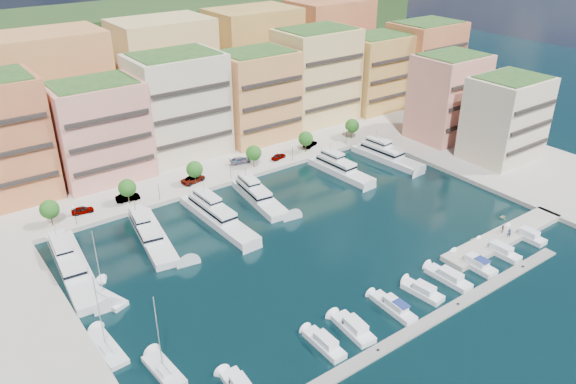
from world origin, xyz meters
name	(u,v)px	position (x,y,z in m)	size (l,w,h in m)	color
ground	(314,239)	(0.00, 0.00, 0.00)	(400.00, 400.00, 0.00)	black
north_quay	(173,143)	(0.00, 62.00, 0.00)	(220.00, 64.00, 2.00)	#9E998E
east_quay	(533,173)	(62.00, -8.00, 0.00)	(34.00, 76.00, 2.00)	#9E998E
hillside	(110,100)	(0.00, 110.00, 0.00)	(240.00, 40.00, 58.00)	#1C3716
south_pontoon	(420,327)	(-3.00, -30.00, 0.00)	(72.00, 2.20, 0.35)	gray
finger_pier	(504,239)	(30.00, -22.00, 0.00)	(32.00, 5.00, 2.00)	#9E998E
apartment_2	(99,131)	(-23.00, 49.99, 12.31)	(20.00, 15.50, 22.80)	#E28E7E
apartment_3	(178,105)	(-2.00, 51.99, 13.81)	(22.00, 16.50, 25.80)	beige
apartment_4	(257,96)	(20.00, 49.99, 12.81)	(20.00, 15.50, 23.80)	tan
apartment_5	(316,75)	(42.00, 51.99, 14.31)	(22.00, 16.50, 26.80)	#D3BD6F
apartment_6	(375,72)	(64.00, 49.99, 12.31)	(20.00, 15.50, 22.80)	gold
apartment_7	(424,61)	(84.00, 47.99, 13.31)	(22.00, 16.50, 24.80)	#CC7F44
apartment_east_a	(448,97)	(62.00, 19.99, 12.31)	(18.00, 14.50, 22.80)	#E28E7E
apartment_east_b	(506,118)	(62.00, 1.99, 11.31)	(18.00, 14.50, 20.80)	beige
backblock_1	(56,92)	(-25.00, 74.00, 16.00)	(26.00, 18.00, 30.00)	tan
backblock_2	(165,73)	(5.00, 74.00, 16.00)	(26.00, 18.00, 30.00)	#D3BD6F
backblock_3	(254,58)	(35.00, 74.00, 16.00)	(26.00, 18.00, 30.00)	gold
backblock_4	(328,46)	(65.00, 74.00, 16.00)	(26.00, 18.00, 30.00)	#CC7F44
tree_0	(49,209)	(-40.00, 33.50, 4.74)	(3.80, 3.80, 5.65)	#473323
tree_1	(127,188)	(-24.00, 33.50, 4.74)	(3.80, 3.80, 5.65)	#473323
tree_2	(195,169)	(-8.00, 33.50, 4.74)	(3.80, 3.80, 5.65)	#473323
tree_3	(254,153)	(8.00, 33.50, 4.74)	(3.80, 3.80, 5.65)	#473323
tree_4	(306,139)	(24.00, 33.50, 4.74)	(3.80, 3.80, 5.65)	#473323
tree_5	(352,126)	(40.00, 33.50, 4.74)	(3.80, 3.80, 5.65)	#473323
lamppost_0	(74,212)	(-36.00, 31.20, 3.83)	(0.30, 0.30, 4.20)	black
lamppost_1	(158,188)	(-18.00, 31.20, 3.83)	(0.30, 0.30, 4.20)	black
lamppost_2	(230,168)	(0.00, 31.20, 3.83)	(0.30, 0.30, 4.20)	black
lamppost_3	(292,150)	(18.00, 31.20, 3.83)	(0.30, 0.30, 4.20)	black
lamppost_4	(347,135)	(36.00, 31.20, 3.83)	(0.30, 0.30, 4.20)	black
yacht_0	(72,265)	(-41.33, 17.12, 1.21)	(7.09, 26.26, 7.30)	silver
yacht_1	(151,234)	(-25.60, 18.84, 1.09)	(8.13, 22.50, 7.30)	silver
yacht_2	(216,215)	(-11.74, 17.74, 1.21)	(5.23, 24.70, 7.30)	silver
yacht_3	(258,195)	(0.12, 20.02, 1.21)	(6.86, 20.01, 7.30)	silver
yacht_5	(339,168)	(23.97, 20.32, 1.21)	(5.67, 19.20, 7.30)	silver
yacht_6	(385,155)	(38.98, 19.60, 1.21)	(6.67, 20.87, 7.30)	silver
cruiser_2	(324,344)	(-17.64, -24.58, 0.55)	(2.49, 7.63, 2.55)	white
cruiser_3	(354,329)	(-11.89, -24.59, 0.55)	(3.49, 8.04, 2.55)	white
cruiser_4	(393,307)	(-3.32, -24.62, 0.57)	(2.67, 8.79, 2.66)	white
cruiser_5	(423,292)	(3.64, -24.58, 0.55)	(3.39, 7.46, 2.55)	white
cruiser_6	(449,278)	(10.23, -24.59, 0.55)	(3.00, 8.54, 2.55)	white
cruiser_7	(475,264)	(17.41, -24.61, 0.57)	(2.86, 8.24, 2.66)	white
cruiser_8	(499,251)	(24.66, -24.59, 0.55)	(2.76, 8.32, 2.55)	white
cruiser_9	(527,236)	(33.68, -24.58, 0.55)	(2.59, 7.28, 2.55)	white
sailboat_2	(104,298)	(-39.80, 5.69, 0.31)	(5.59, 9.61, 13.20)	silver
sailboat_0	(164,371)	(-38.88, -15.37, 0.32)	(3.37, 8.26, 13.20)	silver
sailboat_1	(107,349)	(-43.71, -6.33, 0.31)	(3.42, 9.57, 13.20)	silver
tender_3	(503,217)	(36.79, -16.91, 0.39)	(1.29, 1.49, 0.79)	beige
tender_1	(474,239)	(24.49, -19.00, 0.42)	(1.39, 1.61, 0.85)	beige
car_0	(82,210)	(-33.47, 35.11, 1.76)	(1.80, 4.48, 1.53)	gray
car_1	(128,197)	(-23.70, 34.89, 1.84)	(1.79, 5.13, 1.69)	gray
car_2	(193,179)	(-7.90, 34.75, 1.82)	(2.74, 5.93, 1.65)	gray
car_3	(240,160)	(6.55, 37.51, 1.79)	(2.20, 5.41, 1.57)	gray
car_4	(279,156)	(15.76, 34.02, 1.72)	(1.69, 4.21, 1.43)	gray
car_5	(310,144)	(27.27, 35.70, 1.77)	(1.64, 4.70, 1.55)	gray
person_0	(509,233)	(29.64, -23.04, 1.96)	(0.70, 0.46, 1.91)	#212F43
person_1	(502,229)	(30.03, -21.24, 1.82)	(0.79, 0.62, 1.63)	#48312B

